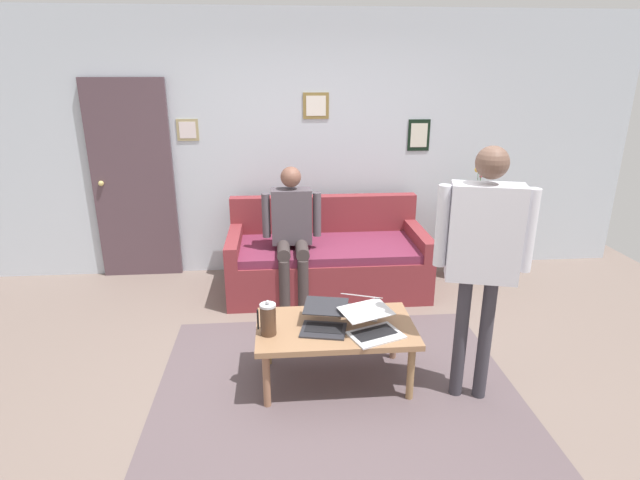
{
  "coord_description": "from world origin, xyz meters",
  "views": [
    {
      "loc": [
        0.3,
        3.09,
        2.12
      ],
      "look_at": [
        -0.03,
        -0.75,
        0.8
      ],
      "focal_mm": 28.06,
      "sensor_mm": 36.0,
      "label": 1
    }
  ],
  "objects_px": {
    "laptop_left": "(324,321)",
    "person_seated": "(292,227)",
    "flower_vase": "(477,195)",
    "interior_door": "(133,182)",
    "side_shelf": "(473,242)",
    "laptop_center": "(372,326)",
    "french_press": "(268,319)",
    "person_standing": "(483,245)",
    "coffee_table": "(335,332)",
    "couch": "(327,260)",
    "laptop_right": "(361,306)"
  },
  "relations": [
    {
      "from": "side_shelf",
      "to": "flower_vase",
      "type": "xyz_separation_m",
      "value": [
        0.0,
        0.0,
        0.52
      ]
    },
    {
      "from": "laptop_left",
      "to": "laptop_center",
      "type": "bearing_deg",
      "value": 162.93
    },
    {
      "from": "laptop_center",
      "to": "flower_vase",
      "type": "relative_size",
      "value": 1.06
    },
    {
      "from": "person_seated",
      "to": "couch",
      "type": "bearing_deg",
      "value": -146.98
    },
    {
      "from": "flower_vase",
      "to": "laptop_left",
      "type": "bearing_deg",
      "value": 46.42
    },
    {
      "from": "person_seated",
      "to": "interior_door",
      "type": "bearing_deg",
      "value": -25.34
    },
    {
      "from": "interior_door",
      "to": "side_shelf",
      "type": "height_order",
      "value": "interior_door"
    },
    {
      "from": "flower_vase",
      "to": "person_seated",
      "type": "bearing_deg",
      "value": 12.96
    },
    {
      "from": "laptop_left",
      "to": "laptop_right",
      "type": "distance_m",
      "value": 0.36
    },
    {
      "from": "laptop_center",
      "to": "french_press",
      "type": "height_order",
      "value": "french_press"
    },
    {
      "from": "side_shelf",
      "to": "person_seated",
      "type": "bearing_deg",
      "value": 12.95
    },
    {
      "from": "flower_vase",
      "to": "interior_door",
      "type": "bearing_deg",
      "value": -5.06
    },
    {
      "from": "laptop_center",
      "to": "side_shelf",
      "type": "height_order",
      "value": "side_shelf"
    },
    {
      "from": "laptop_right",
      "to": "couch",
      "type": "bearing_deg",
      "value": -85.48
    },
    {
      "from": "flower_vase",
      "to": "person_standing",
      "type": "xyz_separation_m",
      "value": [
        0.8,
        2.07,
        0.2
      ]
    },
    {
      "from": "laptop_left",
      "to": "laptop_right",
      "type": "bearing_deg",
      "value": -142.54
    },
    {
      "from": "coffee_table",
      "to": "side_shelf",
      "type": "height_order",
      "value": "side_shelf"
    },
    {
      "from": "interior_door",
      "to": "person_seated",
      "type": "distance_m",
      "value": 1.8
    },
    {
      "from": "interior_door",
      "to": "side_shelf",
      "type": "distance_m",
      "value": 3.62
    },
    {
      "from": "couch",
      "to": "laptop_center",
      "type": "height_order",
      "value": "couch"
    },
    {
      "from": "couch",
      "to": "laptop_left",
      "type": "relative_size",
      "value": 4.66
    },
    {
      "from": "interior_door",
      "to": "flower_vase",
      "type": "bearing_deg",
      "value": 174.94
    },
    {
      "from": "laptop_left",
      "to": "french_press",
      "type": "xyz_separation_m",
      "value": [
        0.38,
        0.06,
        0.06
      ]
    },
    {
      "from": "french_press",
      "to": "laptop_left",
      "type": "bearing_deg",
      "value": -171.66
    },
    {
      "from": "person_standing",
      "to": "laptop_center",
      "type": "bearing_deg",
      "value": -10.75
    },
    {
      "from": "laptop_right",
      "to": "person_standing",
      "type": "height_order",
      "value": "person_standing"
    },
    {
      "from": "person_standing",
      "to": "coffee_table",
      "type": "bearing_deg",
      "value": -15.36
    },
    {
      "from": "couch",
      "to": "person_seated",
      "type": "height_order",
      "value": "person_seated"
    },
    {
      "from": "interior_door",
      "to": "french_press",
      "type": "height_order",
      "value": "interior_door"
    },
    {
      "from": "interior_door",
      "to": "couch",
      "type": "distance_m",
      "value": 2.15
    },
    {
      "from": "interior_door",
      "to": "side_shelf",
      "type": "bearing_deg",
      "value": 174.94
    },
    {
      "from": "flower_vase",
      "to": "side_shelf",
      "type": "bearing_deg",
      "value": -176.85
    },
    {
      "from": "couch",
      "to": "french_press",
      "type": "relative_size",
      "value": 7.77
    },
    {
      "from": "laptop_center",
      "to": "side_shelf",
      "type": "distance_m",
      "value": 2.44
    },
    {
      "from": "person_standing",
      "to": "person_seated",
      "type": "bearing_deg",
      "value": -55.06
    },
    {
      "from": "laptop_left",
      "to": "person_seated",
      "type": "relative_size",
      "value": 0.32
    },
    {
      "from": "interior_door",
      "to": "laptop_center",
      "type": "bearing_deg",
      "value": 132.73
    },
    {
      "from": "laptop_center",
      "to": "french_press",
      "type": "bearing_deg",
      "value": -3.36
    },
    {
      "from": "flower_vase",
      "to": "person_standing",
      "type": "height_order",
      "value": "person_standing"
    },
    {
      "from": "flower_vase",
      "to": "person_standing",
      "type": "distance_m",
      "value": 2.23
    },
    {
      "from": "interior_door",
      "to": "laptop_center",
      "type": "height_order",
      "value": "interior_door"
    },
    {
      "from": "laptop_left",
      "to": "person_standing",
      "type": "bearing_deg",
      "value": 167.15
    },
    {
      "from": "coffee_table",
      "to": "side_shelf",
      "type": "relative_size",
      "value": 1.48
    },
    {
      "from": "person_standing",
      "to": "laptop_left",
      "type": "bearing_deg",
      "value": -12.85
    },
    {
      "from": "laptop_left",
      "to": "side_shelf",
      "type": "relative_size",
      "value": 0.56
    },
    {
      "from": "laptop_left",
      "to": "french_press",
      "type": "relative_size",
      "value": 1.67
    },
    {
      "from": "couch",
      "to": "laptop_right",
      "type": "bearing_deg",
      "value": 94.52
    },
    {
      "from": "couch",
      "to": "person_seated",
      "type": "distance_m",
      "value": 0.6
    },
    {
      "from": "french_press",
      "to": "interior_door",
      "type": "bearing_deg",
      "value": -57.85
    },
    {
      "from": "person_standing",
      "to": "interior_door",
      "type": "bearing_deg",
      "value": -41.05
    }
  ]
}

